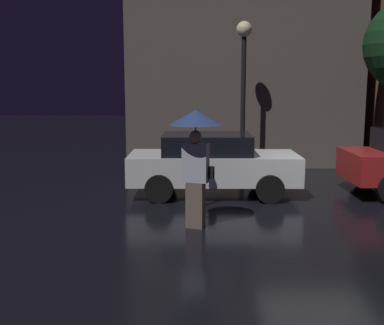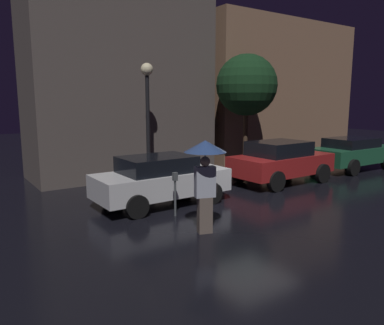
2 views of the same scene
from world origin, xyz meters
name	(u,v)px [view 1 (image 1 of 2)]	position (x,y,z in m)	size (l,w,h in m)	color
ground_plane	(323,209)	(0.00, 0.00, 0.00)	(60.00, 60.00, 0.00)	black
building_facade_left	(242,22)	(-1.24, 6.50, 4.65)	(7.45, 3.00, 9.31)	#564C47
parked_car_white	(212,163)	(-2.35, 1.37, 0.77)	(4.03, 1.90, 1.46)	silver
pedestrian_with_umbrella	(196,140)	(-2.71, -1.35, 1.64)	(0.98, 0.98, 2.19)	#66564C
parking_meter	(201,173)	(-2.61, 0.13, 0.74)	(0.12, 0.10, 1.20)	#4C5154
street_lamp_near	(244,67)	(-1.40, 3.92, 3.13)	(0.44, 0.44, 4.38)	black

